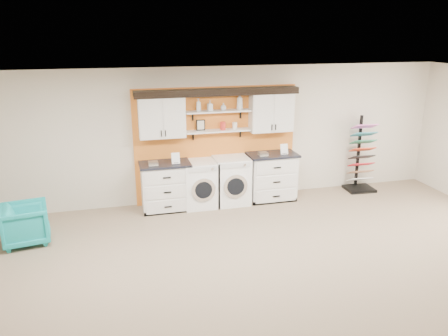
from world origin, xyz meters
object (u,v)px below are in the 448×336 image
object	(u,v)px
base_cabinet_left	(166,186)
dryer	(231,180)
base_cabinet_right	(272,177)
armchair	(26,224)
sample_rack	(361,167)
washer	(200,184)

from	to	relation	value
base_cabinet_left	dryer	distance (m)	1.37
base_cabinet_right	armchair	bearing A→B (deg)	-169.49
dryer	armchair	world-z (taller)	dryer
base_cabinet_left	sample_rack	size ratio (longest dim) A/B	0.59
washer	armchair	bearing A→B (deg)	-164.65
sample_rack	armchair	size ratio (longest dim) A/B	2.26
washer	dryer	bearing A→B (deg)	0.00
base_cabinet_left	sample_rack	distance (m)	4.40
base_cabinet_left	sample_rack	world-z (taller)	sample_rack
washer	armchair	distance (m)	3.32
base_cabinet_left	dryer	size ratio (longest dim) A/B	1.01
dryer	sample_rack	xyz separation A→B (m)	(3.03, 0.04, 0.04)
base_cabinet_left	armchair	bearing A→B (deg)	-160.49
dryer	sample_rack	bearing A→B (deg)	0.74
washer	dryer	size ratio (longest dim) A/B	0.97
dryer	washer	bearing A→B (deg)	-180.00
sample_rack	armchair	xyz separation A→B (m)	(-6.88, -0.92, -0.20)
base_cabinet_left	sample_rack	bearing A→B (deg)	0.47
sample_rack	armchair	world-z (taller)	sample_rack
dryer	base_cabinet_right	bearing A→B (deg)	0.21
base_cabinet_left	washer	xyz separation A→B (m)	(0.71, -0.00, -0.01)
washer	sample_rack	world-z (taller)	sample_rack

